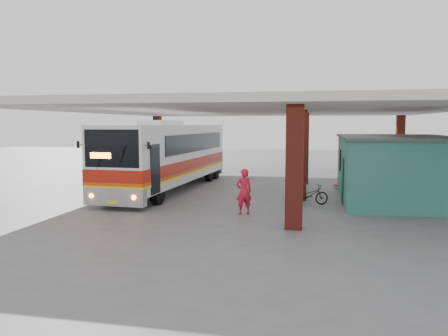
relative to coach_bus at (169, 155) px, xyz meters
The scene contains 8 objects.
ground 6.94m from the coach_bus, 49.28° to the right, with size 90.00×90.00×0.00m, color #515154.
brick_columns 5.78m from the coach_bus, ahead, with size 20.10×21.60×4.35m.
canopy_roof 5.68m from the coach_bus, 16.64° to the left, with size 21.00×23.00×0.30m, color beige.
shop_building 11.89m from the coach_bus, ahead, with size 5.20×8.20×3.11m.
coach_bus is the anchor object (origin of this frame).
motorcycle 8.63m from the coach_bus, 23.16° to the right, with size 0.62×1.77×0.93m, color black.
pedestrian 7.97m from the coach_bus, 48.70° to the right, with size 0.68×0.45×1.88m, color red.
red_chair 9.80m from the coach_bus, 12.65° to the left, with size 0.46×0.46×0.73m.
Camera 1 is at (3.70, -18.29, 3.67)m, focal length 35.00 mm.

